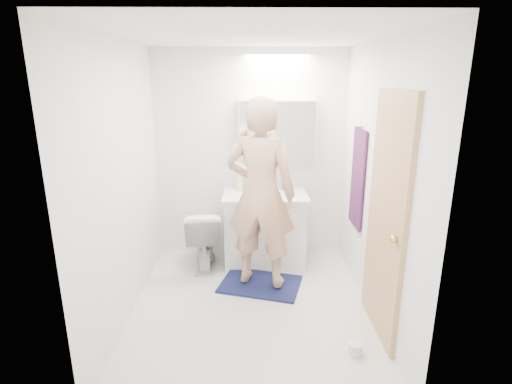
{
  "coord_description": "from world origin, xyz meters",
  "views": [
    {
      "loc": [
        -0.0,
        -3.3,
        2.08
      ],
      "look_at": [
        0.05,
        0.25,
        1.05
      ],
      "focal_mm": 27.82,
      "sensor_mm": 36.0,
      "label": 1
    }
  ],
  "objects_px": {
    "soap_bottle_a": "(239,182)",
    "soap_bottle_b": "(253,183)",
    "person": "(261,194)",
    "toilet_paper_roll": "(355,349)",
    "toilet": "(204,238)",
    "toothbrush_cup": "(285,186)",
    "medicine_cabinet": "(277,131)",
    "vanity_cabinet": "(265,230)"
  },
  "relations": [
    {
      "from": "soap_bottle_a",
      "to": "soap_bottle_b",
      "type": "bearing_deg",
      "value": 10.77
    },
    {
      "from": "person",
      "to": "toilet_paper_roll",
      "type": "relative_size",
      "value": 17.12
    },
    {
      "from": "person",
      "to": "soap_bottle_a",
      "type": "xyz_separation_m",
      "value": [
        -0.23,
        0.73,
        -0.07
      ]
    },
    {
      "from": "soap_bottle_b",
      "to": "toilet_paper_roll",
      "type": "xyz_separation_m",
      "value": [
        0.78,
        -1.84,
        -0.85
      ]
    },
    {
      "from": "toilet",
      "to": "soap_bottle_b",
      "type": "xyz_separation_m",
      "value": [
        0.56,
        0.3,
        0.56
      ]
    },
    {
      "from": "toilet_paper_roll",
      "to": "toothbrush_cup",
      "type": "bearing_deg",
      "value": 102.8
    },
    {
      "from": "soap_bottle_a",
      "to": "soap_bottle_b",
      "type": "xyz_separation_m",
      "value": [
        0.16,
        0.03,
        -0.02
      ]
    },
    {
      "from": "soap_bottle_a",
      "to": "toothbrush_cup",
      "type": "bearing_deg",
      "value": 1.08
    },
    {
      "from": "medicine_cabinet",
      "to": "toilet",
      "type": "height_order",
      "value": "medicine_cabinet"
    },
    {
      "from": "toilet",
      "to": "toilet_paper_roll",
      "type": "relative_size",
      "value": 6.24
    },
    {
      "from": "vanity_cabinet",
      "to": "person",
      "type": "bearing_deg",
      "value": -96.41
    },
    {
      "from": "vanity_cabinet",
      "to": "medicine_cabinet",
      "type": "distance_m",
      "value": 1.14
    },
    {
      "from": "vanity_cabinet",
      "to": "toothbrush_cup",
      "type": "distance_m",
      "value": 0.55
    },
    {
      "from": "vanity_cabinet",
      "to": "toilet_paper_roll",
      "type": "distance_m",
      "value": 1.81
    },
    {
      "from": "medicine_cabinet",
      "to": "soap_bottle_b",
      "type": "relative_size",
      "value": 5.35
    },
    {
      "from": "person",
      "to": "soap_bottle_b",
      "type": "bearing_deg",
      "value": -68.88
    },
    {
      "from": "person",
      "to": "soap_bottle_b",
      "type": "distance_m",
      "value": 0.77
    },
    {
      "from": "soap_bottle_b",
      "to": "toothbrush_cup",
      "type": "distance_m",
      "value": 0.37
    },
    {
      "from": "medicine_cabinet",
      "to": "person",
      "type": "xyz_separation_m",
      "value": [
        -0.2,
        -0.79,
        -0.51
      ]
    },
    {
      "from": "toilet",
      "to": "soap_bottle_b",
      "type": "bearing_deg",
      "value": -156.67
    },
    {
      "from": "toilet_paper_roll",
      "to": "person",
      "type": "bearing_deg",
      "value": 123.46
    },
    {
      "from": "toilet",
      "to": "toilet_paper_roll",
      "type": "bearing_deg",
      "value": 126.31
    },
    {
      "from": "vanity_cabinet",
      "to": "soap_bottle_a",
      "type": "distance_m",
      "value": 0.63
    },
    {
      "from": "person",
      "to": "vanity_cabinet",
      "type": "bearing_deg",
      "value": -80.61
    },
    {
      "from": "toilet",
      "to": "soap_bottle_b",
      "type": "height_order",
      "value": "soap_bottle_b"
    },
    {
      "from": "medicine_cabinet",
      "to": "person",
      "type": "relative_size",
      "value": 0.47
    },
    {
      "from": "medicine_cabinet",
      "to": "soap_bottle_a",
      "type": "distance_m",
      "value": 0.72
    },
    {
      "from": "toilet_paper_roll",
      "to": "medicine_cabinet",
      "type": "bearing_deg",
      "value": 105.31
    },
    {
      "from": "soap_bottle_b",
      "to": "toothbrush_cup",
      "type": "relative_size",
      "value": 1.83
    },
    {
      "from": "soap_bottle_b",
      "to": "person",
      "type": "bearing_deg",
      "value": -84.69
    },
    {
      "from": "soap_bottle_a",
      "to": "toothbrush_cup",
      "type": "distance_m",
      "value": 0.53
    },
    {
      "from": "soap_bottle_a",
      "to": "vanity_cabinet",
      "type": "bearing_deg",
      "value": -27.09
    },
    {
      "from": "toilet",
      "to": "soap_bottle_b",
      "type": "relative_size",
      "value": 4.18
    },
    {
      "from": "vanity_cabinet",
      "to": "toothbrush_cup",
      "type": "xyz_separation_m",
      "value": [
        0.24,
        0.16,
        0.47
      ]
    },
    {
      "from": "person",
      "to": "soap_bottle_a",
      "type": "distance_m",
      "value": 0.77
    },
    {
      "from": "person",
      "to": "toothbrush_cup",
      "type": "xyz_separation_m",
      "value": [
        0.3,
        0.74,
        -0.13
      ]
    },
    {
      "from": "soap_bottle_a",
      "to": "toilet_paper_roll",
      "type": "relative_size",
      "value": 1.89
    },
    {
      "from": "person",
      "to": "soap_bottle_b",
      "type": "relative_size",
      "value": 11.45
    },
    {
      "from": "medicine_cabinet",
      "to": "soap_bottle_a",
      "type": "xyz_separation_m",
      "value": [
        -0.43,
        -0.06,
        -0.58
      ]
    },
    {
      "from": "soap_bottle_a",
      "to": "soap_bottle_b",
      "type": "height_order",
      "value": "soap_bottle_a"
    },
    {
      "from": "person",
      "to": "toothbrush_cup",
      "type": "distance_m",
      "value": 0.81
    },
    {
      "from": "toilet",
      "to": "toilet_paper_roll",
      "type": "height_order",
      "value": "toilet"
    }
  ]
}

